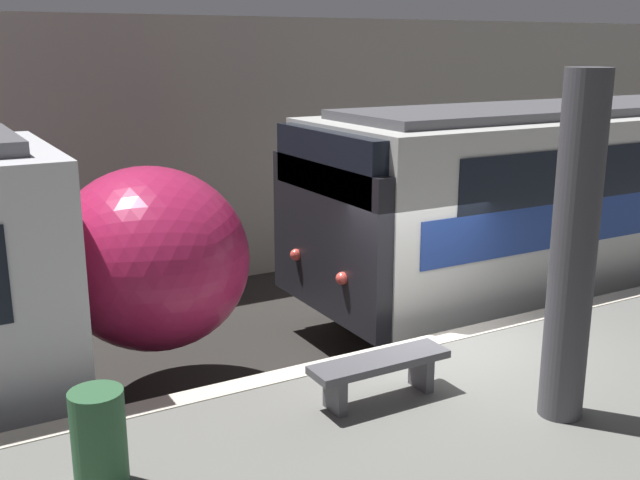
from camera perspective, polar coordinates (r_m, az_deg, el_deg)
ground_plane at (r=9.94m, az=8.28°, el=-12.58°), size 120.00×120.00×0.00m
platform at (r=8.46m, az=16.54°, el=-14.34°), size 40.00×3.83×1.02m
station_rear_barrier at (r=14.60m, az=-6.98°, el=6.66°), size 50.00×0.15×5.05m
support_pillar_near at (r=7.32m, az=18.76°, el=-0.77°), size 0.42×0.42×3.32m
platform_bench at (r=7.70m, az=4.58°, el=-9.73°), size 1.50×0.40×0.45m
trash_bin at (r=6.49m, az=-16.48°, el=-14.39°), size 0.44×0.44×0.85m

